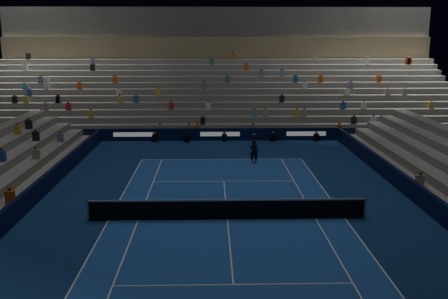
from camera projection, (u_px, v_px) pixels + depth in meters
name	position (u px, v px, depth m)	size (l,w,h in m)	color
ground	(227.00, 220.00, 23.86)	(90.00, 90.00, 0.00)	navy
court_surface	(227.00, 219.00, 23.86)	(10.97, 23.77, 0.01)	#1C489B
sponsor_barrier_far	(220.00, 134.00, 41.81)	(44.00, 0.25, 1.00)	black
sponsor_barrier_east	(435.00, 208.00, 24.00)	(0.25, 37.00, 1.00)	black
sponsor_barrier_west	(15.00, 211.00, 23.51)	(0.25, 37.00, 1.00)	black
grandstand_main	(218.00, 87.00, 50.37)	(44.00, 15.20, 11.20)	slate
tennis_net	(227.00, 209.00, 23.75)	(12.90, 0.10, 1.10)	#B2B2B7
tennis_player	(254.00, 151.00, 34.30)	(0.58, 0.38, 1.58)	black
broadcast_camera	(187.00, 138.00, 41.28)	(0.49, 0.90, 0.56)	black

